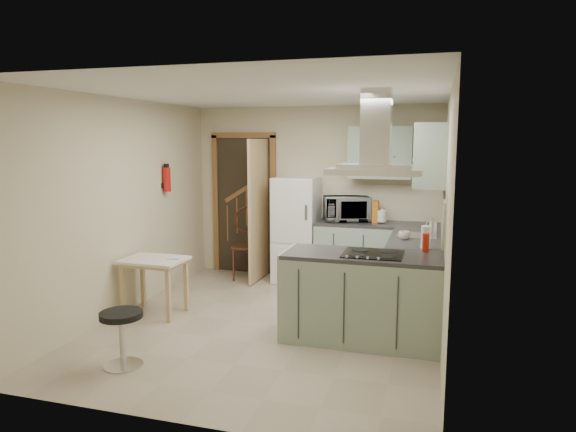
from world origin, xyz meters
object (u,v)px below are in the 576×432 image
(bentwood_chair, at_px, (245,246))
(stool, at_px, (122,339))
(peninsula, at_px, (362,297))
(drop_leaf_table, at_px, (155,287))
(fridge, at_px, (296,230))
(microwave, at_px, (347,209))
(extractor_hood, at_px, (375,171))

(bentwood_chair, bearing_deg, stool, -111.35)
(peninsula, relative_size, drop_leaf_table, 2.19)
(fridge, xyz_separation_m, peninsula, (1.22, -1.98, -0.30))
(fridge, height_order, peninsula, fridge)
(fridge, bearing_deg, drop_leaf_table, -122.82)
(bentwood_chair, distance_m, stool, 3.11)
(drop_leaf_table, xyz_separation_m, bentwood_chair, (0.44, 1.78, 0.15))
(fridge, xyz_separation_m, microwave, (0.71, 0.05, 0.32))
(fridge, relative_size, drop_leaf_table, 2.12)
(peninsula, distance_m, microwave, 2.18)
(fridge, xyz_separation_m, stool, (-0.75, -3.18, -0.49))
(peninsula, relative_size, extractor_hood, 1.72)
(extractor_hood, distance_m, drop_leaf_table, 2.88)
(extractor_hood, height_order, drop_leaf_table, extractor_hood)
(fridge, bearing_deg, peninsula, -58.26)
(peninsula, height_order, microwave, microwave)
(fridge, relative_size, peninsula, 0.97)
(bentwood_chair, height_order, stool, bentwood_chair)
(stool, bearing_deg, drop_leaf_table, 108.72)
(fridge, bearing_deg, extractor_hood, -56.21)
(peninsula, relative_size, bentwood_chair, 1.62)
(drop_leaf_table, height_order, stool, drop_leaf_table)
(microwave, bearing_deg, peninsula, -95.35)
(peninsula, distance_m, bentwood_chair, 2.75)
(peninsula, xyz_separation_m, extractor_hood, (0.10, 0.00, 1.27))
(fridge, bearing_deg, stool, -103.31)
(extractor_hood, xyz_separation_m, microwave, (-0.61, 2.03, -0.65))
(extractor_hood, xyz_separation_m, bentwood_chair, (-2.09, 1.90, -1.24))
(drop_leaf_table, height_order, microwave, microwave)
(peninsula, bearing_deg, extractor_hood, 0.00)
(peninsula, bearing_deg, fridge, 121.74)
(peninsula, bearing_deg, microwave, 104.22)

